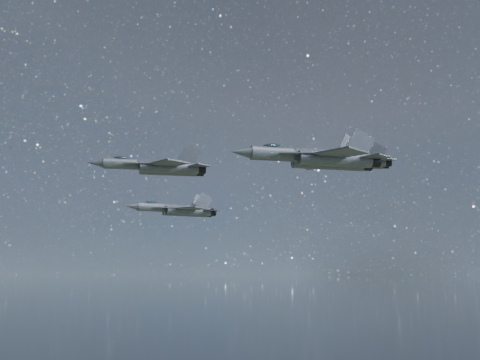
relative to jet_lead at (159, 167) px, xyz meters
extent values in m
cylinder|color=#363B43|center=(-4.17, 0.02, 0.22)|extent=(7.34, 1.57, 1.55)
cone|color=#363B43|center=(-8.93, 0.03, 0.22)|extent=(2.38, 1.40, 1.39)
ellipsoid|color=#19272D|center=(-5.36, 0.02, 0.97)|extent=(2.36, 1.05, 0.76)
cube|color=#363B43|center=(0.98, 0.00, 0.17)|extent=(8.13, 1.52, 1.29)
cylinder|color=#363B43|center=(1.38, -1.00, -0.27)|extent=(8.33, 1.58, 1.55)
cylinder|color=#363B43|center=(1.38, 0.99, -0.27)|extent=(8.33, 1.58, 1.55)
cylinder|color=black|center=(5.94, -1.01, -0.27)|extent=(1.29, 1.43, 1.43)
cylinder|color=black|center=(5.94, 0.97, -0.27)|extent=(1.29, 1.43, 1.43)
cube|color=#363B43|center=(-2.39, -1.33, 0.10)|extent=(5.27, 2.07, 0.12)
cube|color=#363B43|center=(-2.38, 1.35, 0.10)|extent=(5.27, 2.04, 0.12)
cube|color=#363B43|center=(1.17, -3.37, -0.08)|extent=(5.45, 5.61, 0.20)
cube|color=#363B43|center=(1.19, 3.37, -0.08)|extent=(5.46, 5.61, 0.20)
cube|color=#363B43|center=(5.53, -2.30, -0.08)|extent=(3.21, 3.28, 0.15)
cube|color=#363B43|center=(5.55, 2.26, -0.08)|extent=(3.22, 3.29, 0.15)
cube|color=#363B43|center=(4.25, -1.25, 1.61)|extent=(3.44, 0.45, 3.53)
cube|color=#363B43|center=(4.26, 1.22, 1.61)|extent=(3.45, 0.44, 3.53)
cylinder|color=#363B43|center=(1.40, 23.77, -3.10)|extent=(7.70, 3.21, 1.59)
cone|color=#363B43|center=(-3.37, 22.70, -3.10)|extent=(2.70, 1.93, 1.43)
ellipsoid|color=#19272D|center=(0.21, 23.50, -2.33)|extent=(2.60, 1.58, 0.78)
cube|color=#363B43|center=(6.57, 24.94, -3.15)|extent=(8.49, 3.33, 1.32)
cylinder|color=#363B43|center=(7.19, 24.03, -3.60)|extent=(8.70, 3.43, 1.59)
cylinder|color=#363B43|center=(6.75, 26.02, -3.60)|extent=(8.70, 3.43, 1.59)
cylinder|color=black|center=(11.77, 25.06, -3.60)|extent=(1.61, 1.72, 1.47)
cylinder|color=black|center=(11.32, 27.05, -3.60)|extent=(1.61, 1.72, 1.47)
cube|color=#363B43|center=(3.49, 22.83, -3.22)|extent=(5.33, 1.28, 0.12)
cube|color=#363B43|center=(2.89, 25.52, -3.22)|extent=(5.30, 3.16, 0.12)
cube|color=#363B43|center=(7.53, 21.60, -3.40)|extent=(5.83, 5.84, 0.20)
cube|color=#363B43|center=(6.01, 28.36, -3.40)|extent=(5.10, 5.42, 0.20)
cube|color=#363B43|center=(11.66, 23.68, -3.40)|extent=(3.45, 3.46, 0.15)
cube|color=#363B43|center=(10.63, 28.25, -3.40)|extent=(3.00, 3.13, 0.15)
cube|color=#363B43|center=(10.13, 24.43, -1.67)|extent=(3.54, 0.66, 3.63)
cube|color=#363B43|center=(9.57, 26.92, -1.67)|extent=(3.43, 1.21, 3.63)
cylinder|color=#363B43|center=(13.16, -18.68, -1.52)|extent=(7.90, 1.84, 1.66)
cone|color=#363B43|center=(8.06, -18.80, -1.52)|extent=(2.59, 1.55, 1.49)
ellipsoid|color=#19272D|center=(11.89, -18.71, -0.73)|extent=(2.56, 1.18, 0.82)
cube|color=#363B43|center=(18.69, -18.55, -1.58)|extent=(8.75, 1.80, 1.38)
cylinder|color=#363B43|center=(19.14, -19.60, -2.05)|extent=(8.97, 1.87, 1.66)
cylinder|color=#363B43|center=(19.09, -17.47, -2.05)|extent=(8.97, 1.87, 1.66)
cylinder|color=black|center=(24.03, -19.48, -2.05)|extent=(1.42, 1.56, 1.53)
cylinder|color=black|center=(23.98, -17.36, -2.05)|extent=(1.42, 1.56, 1.53)
cube|color=#363B43|center=(15.11, -20.07, -1.65)|extent=(5.65, 2.08, 0.13)
cube|color=#363B43|center=(15.04, -17.20, -1.65)|extent=(5.65, 2.32, 0.13)
cube|color=#363B43|center=(18.99, -22.15, -1.84)|extent=(5.89, 6.04, 0.21)
cube|color=#363B43|center=(18.82, -14.93, -1.84)|extent=(5.81, 5.99, 0.21)
cube|color=#363B43|center=(23.63, -20.88, -1.84)|extent=(3.47, 3.54, 0.16)
cube|color=#363B43|center=(23.52, -15.99, -1.84)|extent=(3.42, 3.50, 0.16)
cube|color=#363B43|center=(22.23, -19.79, -0.03)|extent=(3.70, 0.49, 3.78)
cube|color=#363B43|center=(22.16, -17.14, -0.03)|extent=(3.69, 0.56, 3.78)
cylinder|color=#363B43|center=(26.02, -0.12, 1.91)|extent=(6.44, 2.79, 1.33)
cone|color=#363B43|center=(22.05, 0.86, 1.91)|extent=(2.27, 1.65, 1.19)
ellipsoid|color=#19272D|center=(25.03, 0.13, 2.55)|extent=(2.18, 1.35, 0.66)
cube|color=#363B43|center=(30.32, -1.18, 1.86)|extent=(7.09, 2.91, 1.11)
cylinder|color=#363B43|center=(30.45, -2.08, 1.48)|extent=(7.26, 3.00, 1.33)
cylinder|color=#363B43|center=(30.85, -0.43, 1.48)|extent=(7.26, 3.00, 1.33)
cylinder|color=black|center=(34.25, -3.02, 1.48)|extent=(1.37, 1.45, 1.23)
cylinder|color=black|center=(34.66, -1.36, 1.48)|extent=(1.37, 1.45, 1.23)
cube|color=#363B43|center=(27.23, -1.60, 1.81)|extent=(4.41, 2.71, 0.10)
cube|color=#363B43|center=(27.78, 0.63, 1.81)|extent=(4.47, 1.15, 0.10)
cube|color=#363B43|center=(29.79, -4.03, 1.65)|extent=(4.22, 4.49, 0.17)
cube|color=#363B43|center=(31.18, 1.60, 1.65)|extent=(4.88, 4.87, 0.17)
cube|color=#363B43|center=(33.66, -4.01, 1.65)|extent=(2.47, 2.59, 0.13)
cube|color=#363B43|center=(34.59, -0.21, 1.65)|extent=(2.89, 2.89, 0.13)
cube|color=#363B43|center=(32.79, -2.88, 3.10)|extent=(2.85, 1.07, 3.03)
cube|color=#363B43|center=(33.30, -0.81, 3.10)|extent=(2.95, 0.60, 3.03)
camera|label=1|loc=(-5.16, -80.16, -15.41)|focal=42.00mm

